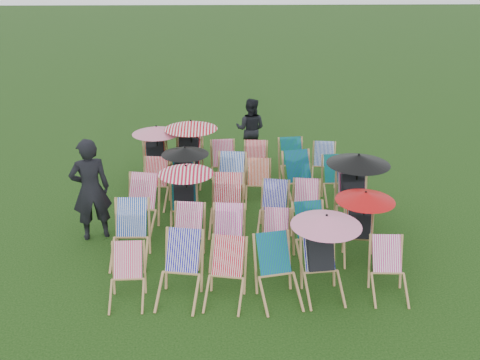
{
  "coord_description": "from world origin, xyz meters",
  "views": [
    {
      "loc": [
        -0.41,
        -9.21,
        4.93
      ],
      "look_at": [
        -0.11,
        0.3,
        0.9
      ],
      "focal_mm": 40.0,
      "sensor_mm": 36.0,
      "label": 1
    }
  ],
  "objects_px": {
    "deckchair_5": "(389,271)",
    "person_rear": "(250,129)",
    "deckchair_29": "(324,164)",
    "person_left": "(91,190)",
    "deckchair_0": "(127,277)"
  },
  "relations": [
    {
      "from": "deckchair_0",
      "to": "deckchair_5",
      "type": "relative_size",
      "value": 0.97
    },
    {
      "from": "deckchair_0",
      "to": "person_left",
      "type": "xyz_separation_m",
      "value": [
        -0.94,
        2.04,
        0.56
      ]
    },
    {
      "from": "deckchair_29",
      "to": "person_left",
      "type": "relative_size",
      "value": 0.45
    },
    {
      "from": "deckchair_0",
      "to": "deckchair_29",
      "type": "xyz_separation_m",
      "value": [
        3.82,
        4.57,
        0.02
      ]
    },
    {
      "from": "deckchair_5",
      "to": "person_rear",
      "type": "xyz_separation_m",
      "value": [
        -1.85,
        6.1,
        0.38
      ]
    },
    {
      "from": "deckchair_29",
      "to": "person_left",
      "type": "height_order",
      "value": "person_left"
    },
    {
      "from": "deckchair_5",
      "to": "person_rear",
      "type": "distance_m",
      "value": 6.39
    },
    {
      "from": "deckchair_0",
      "to": "person_rear",
      "type": "bearing_deg",
      "value": 68.93
    },
    {
      "from": "deckchair_5",
      "to": "person_left",
      "type": "height_order",
      "value": "person_left"
    },
    {
      "from": "deckchair_29",
      "to": "person_rear",
      "type": "height_order",
      "value": "person_rear"
    },
    {
      "from": "deckchair_0",
      "to": "person_left",
      "type": "distance_m",
      "value": 2.31
    },
    {
      "from": "deckchair_29",
      "to": "person_rear",
      "type": "xyz_separation_m",
      "value": [
        -1.64,
        1.56,
        0.37
      ]
    },
    {
      "from": "deckchair_5",
      "to": "person_rear",
      "type": "bearing_deg",
      "value": 109.76
    },
    {
      "from": "deckchair_5",
      "to": "person_left",
      "type": "bearing_deg",
      "value": 160.91
    },
    {
      "from": "person_left",
      "to": "deckchair_5",
      "type": "bearing_deg",
      "value": 137.5
    }
  ]
}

